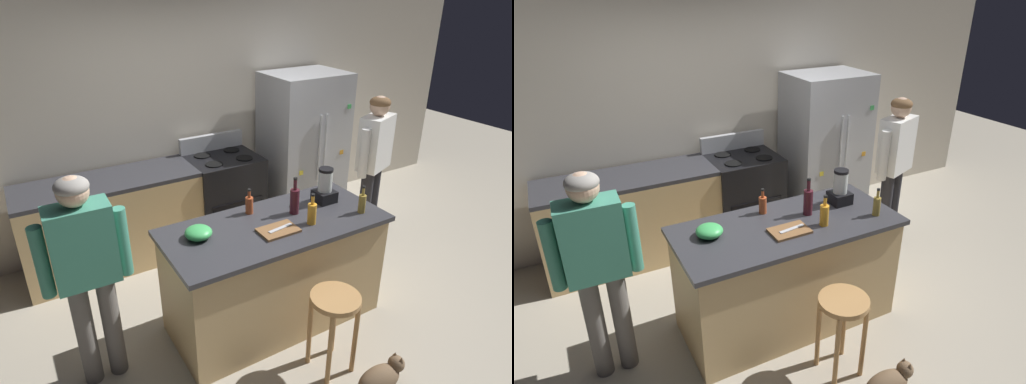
# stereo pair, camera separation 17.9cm
# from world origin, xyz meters

# --- Properties ---
(ground_plane) EXTENTS (14.00, 14.00, 0.00)m
(ground_plane) POSITION_xyz_m (0.00, 0.00, 0.00)
(ground_plane) COLOR #B2A893
(back_wall) EXTENTS (8.00, 0.10, 2.70)m
(back_wall) POSITION_xyz_m (0.00, 1.95, 1.35)
(back_wall) COLOR beige
(back_wall) RESTS_ON ground_plane
(kitchen_island) EXTENTS (1.80, 0.80, 0.94)m
(kitchen_island) POSITION_xyz_m (0.00, 0.00, 0.47)
(kitchen_island) COLOR tan
(kitchen_island) RESTS_ON ground_plane
(back_counter_run) EXTENTS (2.00, 0.64, 0.94)m
(back_counter_run) POSITION_xyz_m (-0.80, 1.55, 0.47)
(back_counter_run) COLOR tan
(back_counter_run) RESTS_ON ground_plane
(refrigerator) EXTENTS (0.90, 0.73, 1.76)m
(refrigerator) POSITION_xyz_m (1.36, 1.50, 0.88)
(refrigerator) COLOR #B7BABF
(refrigerator) RESTS_ON ground_plane
(stove_range) EXTENTS (0.76, 0.65, 1.12)m
(stove_range) POSITION_xyz_m (0.31, 1.52, 0.48)
(stove_range) COLOR black
(stove_range) RESTS_ON ground_plane
(person_by_island_left) EXTENTS (0.59, 0.23, 1.60)m
(person_by_island_left) POSITION_xyz_m (-1.40, 0.11, 0.97)
(person_by_island_left) COLOR #66605B
(person_by_island_left) RESTS_ON ground_plane
(person_by_sink_right) EXTENTS (0.58, 0.35, 1.65)m
(person_by_sink_right) POSITION_xyz_m (1.59, 0.56, 1.00)
(person_by_sink_right) COLOR #26262B
(person_by_sink_right) RESTS_ON ground_plane
(bar_stool) EXTENTS (0.36, 0.36, 0.66)m
(bar_stool) POSITION_xyz_m (0.07, -0.68, 0.51)
(bar_stool) COLOR #B7844C
(bar_stool) RESTS_ON ground_plane
(cat) EXTENTS (0.52, 0.18, 0.26)m
(cat) POSITION_xyz_m (0.24, -1.03, 0.11)
(cat) COLOR brown
(cat) RESTS_ON ground_plane
(blender_appliance) EXTENTS (0.17, 0.17, 0.31)m
(blender_appliance) POSITION_xyz_m (0.57, 0.11, 1.07)
(blender_appliance) COLOR black
(blender_appliance) RESTS_ON kitchen_island
(bottle_vinegar) EXTENTS (0.06, 0.06, 0.24)m
(bottle_vinegar) POSITION_xyz_m (0.71, -0.20, 1.03)
(bottle_vinegar) COLOR olive
(bottle_vinegar) RESTS_ON kitchen_island
(bottle_soda) EXTENTS (0.07, 0.07, 0.26)m
(bottle_soda) POSITION_xyz_m (0.24, -0.15, 1.03)
(bottle_soda) COLOR orange
(bottle_soda) RESTS_ON kitchen_island
(bottle_wine) EXTENTS (0.08, 0.08, 0.32)m
(bottle_wine) POSITION_xyz_m (0.23, 0.07, 1.06)
(bottle_wine) COLOR #471923
(bottle_wine) RESTS_ON kitchen_island
(bottle_cooking_sauce) EXTENTS (0.06, 0.06, 0.22)m
(bottle_cooking_sauce) POSITION_xyz_m (-0.09, 0.25, 1.02)
(bottle_cooking_sauce) COLOR #B24C26
(bottle_cooking_sauce) RESTS_ON kitchen_island
(mixing_bowl) EXTENTS (0.20, 0.20, 0.09)m
(mixing_bowl) POSITION_xyz_m (-0.61, 0.10, 0.99)
(mixing_bowl) COLOR #3FB259
(mixing_bowl) RESTS_ON kitchen_island
(cutting_board) EXTENTS (0.30, 0.20, 0.02)m
(cutting_board) POSITION_xyz_m (-0.05, -0.12, 0.95)
(cutting_board) COLOR brown
(cutting_board) RESTS_ON kitchen_island
(chef_knife) EXTENTS (0.22, 0.06, 0.01)m
(chef_knife) POSITION_xyz_m (-0.03, -0.12, 0.96)
(chef_knife) COLOR #B7BABF
(chef_knife) RESTS_ON cutting_board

